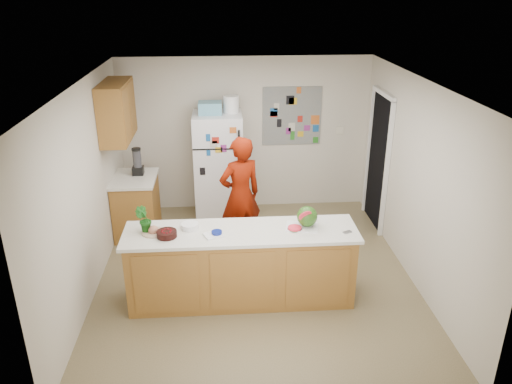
{
  "coord_description": "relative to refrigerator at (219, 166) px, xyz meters",
  "views": [
    {
      "loc": [
        -0.39,
        -5.57,
        3.53
      ],
      "look_at": [
        0.02,
        0.2,
        1.1
      ],
      "focal_mm": 35.0,
      "sensor_mm": 36.0,
      "label": 1
    }
  ],
  "objects": [
    {
      "name": "white_bowl",
      "position": [
        -0.33,
        -2.27,
        0.1
      ],
      "size": [
        0.26,
        0.26,
        0.06
      ],
      "primitive_type": "cylinder",
      "rotation": [
        0.0,
        0.0,
        -0.38
      ],
      "color": "white",
      "rests_on": "peninsula_top"
    },
    {
      "name": "doorway",
      "position": [
        2.44,
        -0.43,
        0.17
      ],
      "size": [
        0.03,
        0.85,
        2.04
      ],
      "primitive_type": "cube",
      "color": "black",
      "rests_on": "ground"
    },
    {
      "name": "wall_back",
      "position": [
        0.45,
        0.38,
        0.4
      ],
      "size": [
        4.0,
        0.02,
        2.5
      ],
      "primitive_type": "cube",
      "color": "beige",
      "rests_on": "ground"
    },
    {
      "name": "paper_towel",
      "position": [
        -0.07,
        -2.48,
        0.08
      ],
      "size": [
        0.24,
        0.23,
        0.02
      ],
      "primitive_type": "cube",
      "rotation": [
        0.0,
        0.0,
        0.4
      ],
      "color": "white",
      "rests_on": "peninsula_top"
    },
    {
      "name": "wall_left",
      "position": [
        -1.56,
        -1.88,
        0.4
      ],
      "size": [
        0.02,
        4.5,
        2.5
      ],
      "primitive_type": "cube",
      "color": "beige",
      "rests_on": "ground"
    },
    {
      "name": "side_counter_base",
      "position": [
        -1.24,
        -0.53,
        -0.42
      ],
      "size": [
        0.6,
        0.8,
        0.86
      ],
      "primitive_type": "cube",
      "color": "brown",
      "rests_on": "floor"
    },
    {
      "name": "photo_collage",
      "position": [
        1.2,
        0.36,
        0.7
      ],
      "size": [
        0.95,
        0.01,
        0.95
      ],
      "primitive_type": "cube",
      "color": "slate",
      "rests_on": "wall_back"
    },
    {
      "name": "keys",
      "position": [
        1.45,
        -2.51,
        0.08
      ],
      "size": [
        0.11,
        0.08,
        0.01
      ],
      "primitive_type": "cube",
      "rotation": [
        0.0,
        0.0,
        0.41
      ],
      "color": "gray",
      "rests_on": "peninsula_top"
    },
    {
      "name": "blender_appliance",
      "position": [
        -1.19,
        -0.4,
        0.24
      ],
      "size": [
        0.12,
        0.12,
        0.38
      ],
      "primitive_type": "cylinder",
      "color": "black",
      "rests_on": "side_counter_top"
    },
    {
      "name": "refrigerator",
      "position": [
        0.0,
        0.0,
        0.0
      ],
      "size": [
        0.75,
        0.7,
        1.7
      ],
      "primitive_type": "cube",
      "color": "silver",
      "rests_on": "floor"
    },
    {
      "name": "side_counter_top",
      "position": [
        -1.24,
        -0.53,
        0.03
      ],
      "size": [
        0.64,
        0.84,
        0.04
      ],
      "primitive_type": "cube",
      "color": "silver",
      "rests_on": "side_counter_base"
    },
    {
      "name": "cutting_board",
      "position": [
        0.96,
        -2.34,
        0.08
      ],
      "size": [
        0.41,
        0.34,
        0.01
      ],
      "primitive_type": "cube",
      "rotation": [
        0.0,
        0.0,
        -0.2
      ],
      "color": "silver",
      "rests_on": "peninsula_top"
    },
    {
      "name": "watermelon",
      "position": [
        1.02,
        -2.32,
        0.2
      ],
      "size": [
        0.24,
        0.24,
        0.24
      ],
      "primitive_type": "sphere",
      "color": "#39631E",
      "rests_on": "cutting_board"
    },
    {
      "name": "wall_right",
      "position": [
        2.46,
        -1.88,
        0.4
      ],
      "size": [
        0.02,
        4.5,
        2.5
      ],
      "primitive_type": "cube",
      "color": "beige",
      "rests_on": "ground"
    },
    {
      "name": "person",
      "position": [
        0.29,
        -1.17,
        -0.01
      ],
      "size": [
        0.72,
        0.61,
        1.68
      ],
      "primitive_type": "imported",
      "rotation": [
        0.0,
        0.0,
        3.55
      ],
      "color": "#6A1203",
      "rests_on": "floor"
    },
    {
      "name": "fridge_top_bin",
      "position": [
        -0.1,
        0.0,
        0.94
      ],
      "size": [
        0.35,
        0.28,
        0.18
      ],
      "primitive_type": "cube",
      "color": "#5999B2",
      "rests_on": "refrigerator"
    },
    {
      "name": "watermelon_slice",
      "position": [
        0.87,
        -2.39,
        0.09
      ],
      "size": [
        0.16,
        0.16,
        0.02
      ],
      "primitive_type": "cylinder",
      "color": "#C6243F",
      "rests_on": "cutting_board"
    },
    {
      "name": "floor",
      "position": [
        0.45,
        -1.88,
        -0.86
      ],
      "size": [
        4.0,
        4.5,
        0.02
      ],
      "primitive_type": "cube",
      "color": "brown",
      "rests_on": "ground"
    },
    {
      "name": "ceiling",
      "position": [
        0.45,
        -1.88,
        1.66
      ],
      "size": [
        4.0,
        4.5,
        0.02
      ],
      "primitive_type": "cube",
      "color": "white",
      "rests_on": "wall_back"
    },
    {
      "name": "peninsula_top",
      "position": [
        0.25,
        -2.38,
        0.05
      ],
      "size": [
        2.68,
        0.7,
        0.04
      ],
      "primitive_type": "cube",
      "color": "silver",
      "rests_on": "peninsula_base"
    },
    {
      "name": "potted_plant",
      "position": [
        -0.84,
        -2.33,
        0.22
      ],
      "size": [
        0.17,
        0.14,
        0.31
      ],
      "primitive_type": "imported",
      "rotation": [
        0.0,
        0.0,
        3.15
      ],
      "color": "#164714",
      "rests_on": "peninsula_top"
    },
    {
      "name": "cherry_bowl",
      "position": [
        -0.58,
        -2.46,
        0.11
      ],
      "size": [
        0.24,
        0.24,
        0.07
      ],
      "primitive_type": "cylinder",
      "rotation": [
        0.0,
        0.0,
        -0.05
      ],
      "color": "black",
      "rests_on": "peninsula_top"
    },
    {
      "name": "peninsula_base",
      "position": [
        0.25,
        -2.38,
        -0.41
      ],
      "size": [
        2.6,
        0.62,
        0.88
      ],
      "primitive_type": "cube",
      "color": "brown",
      "rests_on": "floor"
    },
    {
      "name": "plate",
      "position": [
        -0.74,
        -2.36,
        0.08
      ],
      "size": [
        0.27,
        0.27,
        0.02
      ],
      "primitive_type": "cylinder",
      "rotation": [
        0.0,
        0.0,
        0.01
      ],
      "color": "beige",
      "rests_on": "peninsula_top"
    },
    {
      "name": "cobalt_bowl",
      "position": [
        -0.02,
        -2.46,
        0.1
      ],
      "size": [
        0.13,
        0.13,
        0.05
      ],
      "primitive_type": "cylinder",
      "rotation": [
        0.0,
        0.0,
        -0.05
      ],
      "color": "navy",
      "rests_on": "peninsula_top"
    },
    {
      "name": "upper_cabinets",
      "position": [
        -1.37,
        -0.58,
        1.05
      ],
      "size": [
        0.35,
        1.0,
        0.8
      ],
      "primitive_type": "cube",
      "color": "brown",
      "rests_on": "wall_left"
    }
  ]
}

